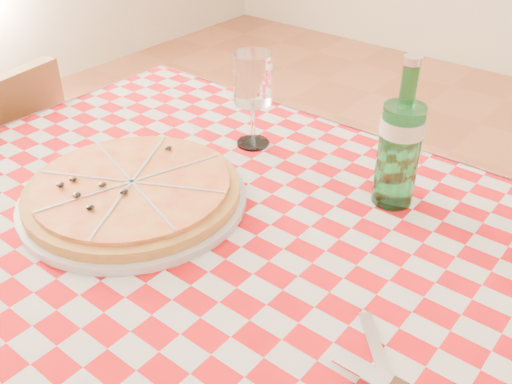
{
  "coord_description": "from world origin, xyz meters",
  "views": [
    {
      "loc": [
        0.44,
        -0.51,
        1.29
      ],
      "look_at": [
        -0.02,
        0.06,
        0.82
      ],
      "focal_mm": 40.0,
      "sensor_mm": 36.0,
      "label": 1
    }
  ],
  "objects_px": {
    "dining_table": "(242,296)",
    "water_bottle": "(401,134)",
    "pizza_plate": "(133,189)",
    "wine_glass": "(253,101)"
  },
  "relations": [
    {
      "from": "wine_glass",
      "to": "water_bottle",
      "type": "bearing_deg",
      "value": -1.78
    },
    {
      "from": "dining_table",
      "to": "water_bottle",
      "type": "height_order",
      "value": "water_bottle"
    },
    {
      "from": "dining_table",
      "to": "water_bottle",
      "type": "bearing_deg",
      "value": 65.56
    },
    {
      "from": "water_bottle",
      "to": "wine_glass",
      "type": "xyz_separation_m",
      "value": [
        -0.31,
        0.01,
        -0.03
      ]
    },
    {
      "from": "pizza_plate",
      "to": "water_bottle",
      "type": "height_order",
      "value": "water_bottle"
    },
    {
      "from": "dining_table",
      "to": "pizza_plate",
      "type": "height_order",
      "value": "pizza_plate"
    },
    {
      "from": "dining_table",
      "to": "wine_glass",
      "type": "height_order",
      "value": "wine_glass"
    },
    {
      "from": "pizza_plate",
      "to": "wine_glass",
      "type": "bearing_deg",
      "value": 84.63
    },
    {
      "from": "dining_table",
      "to": "water_bottle",
      "type": "xyz_separation_m",
      "value": [
        0.12,
        0.25,
        0.22
      ]
    },
    {
      "from": "pizza_plate",
      "to": "wine_glass",
      "type": "distance_m",
      "value": 0.29
    }
  ]
}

